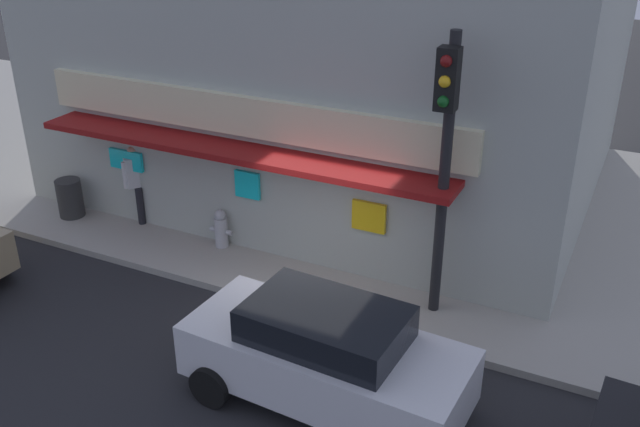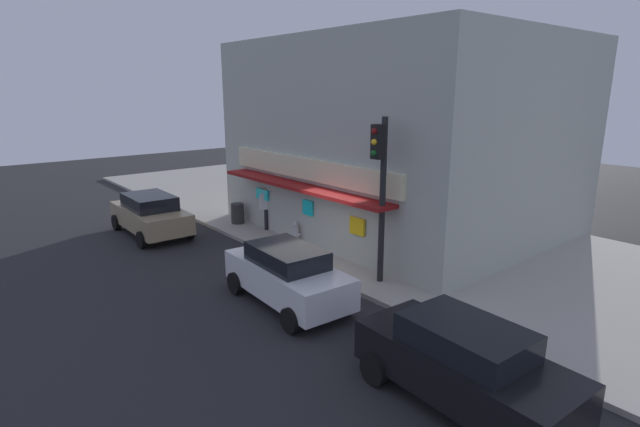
# 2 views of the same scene
# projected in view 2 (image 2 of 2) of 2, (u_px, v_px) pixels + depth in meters

# --- Properties ---
(ground_plane) EXTENTS (64.91, 64.91, 0.00)m
(ground_plane) POSITION_uv_depth(u_px,v_px,m) (310.00, 274.00, 15.47)
(ground_plane) COLOR #232326
(sidewalk) EXTENTS (43.27, 10.84, 0.14)m
(sidewalk) POSITION_uv_depth(u_px,v_px,m) (420.00, 240.00, 18.79)
(sidewalk) COLOR #A39E93
(sidewalk) RESTS_ON ground_plane
(corner_building) EXTENTS (11.82, 10.51, 7.41)m
(corner_building) POSITION_uv_depth(u_px,v_px,m) (400.00, 136.00, 19.92)
(corner_building) COLOR #ADB2A8
(corner_building) RESTS_ON sidewalk
(traffic_light) EXTENTS (0.32, 0.58, 4.83)m
(traffic_light) POSITION_uv_depth(u_px,v_px,m) (380.00, 179.00, 13.75)
(traffic_light) COLOR black
(traffic_light) RESTS_ON sidewalk
(fire_hydrant) EXTENTS (0.50, 0.26, 0.82)m
(fire_hydrant) POSITION_uv_depth(u_px,v_px,m) (296.00, 232.00, 18.10)
(fire_hydrant) COLOR #B2B2B7
(fire_hydrant) RESTS_ON sidewalk
(trash_can) EXTENTS (0.55, 0.55, 0.85)m
(trash_can) POSITION_uv_depth(u_px,v_px,m) (237.00, 213.00, 20.76)
(trash_can) COLOR #2D2D2D
(trash_can) RESTS_ON sidewalk
(pedestrian) EXTENTS (0.43, 0.50, 1.74)m
(pedestrian) POSITION_uv_depth(u_px,v_px,m) (266.00, 206.00, 19.75)
(pedestrian) COLOR black
(pedestrian) RESTS_ON sidewalk
(potted_plant_by_doorway) EXTENTS (0.63, 0.63, 0.91)m
(potted_plant_by_doorway) POSITION_uv_depth(u_px,v_px,m) (352.00, 231.00, 17.87)
(potted_plant_by_doorway) COLOR gray
(potted_plant_by_doorway) RESTS_ON sidewalk
(parked_car_white) EXTENTS (4.19, 2.07, 1.63)m
(parked_car_white) POSITION_uv_depth(u_px,v_px,m) (287.00, 274.00, 13.16)
(parked_car_white) COLOR silver
(parked_car_white) RESTS_ON ground_plane
(parked_car_black) EXTENTS (4.19, 2.11, 1.63)m
(parked_car_black) POSITION_uv_depth(u_px,v_px,m) (464.00, 363.00, 8.90)
(parked_car_black) COLOR black
(parked_car_black) RESTS_ON ground_plane
(parked_car_tan) EXTENTS (4.42, 2.13, 1.62)m
(parked_car_tan) POSITION_uv_depth(u_px,v_px,m) (150.00, 214.00, 19.53)
(parked_car_tan) COLOR #9E8966
(parked_car_tan) RESTS_ON ground_plane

